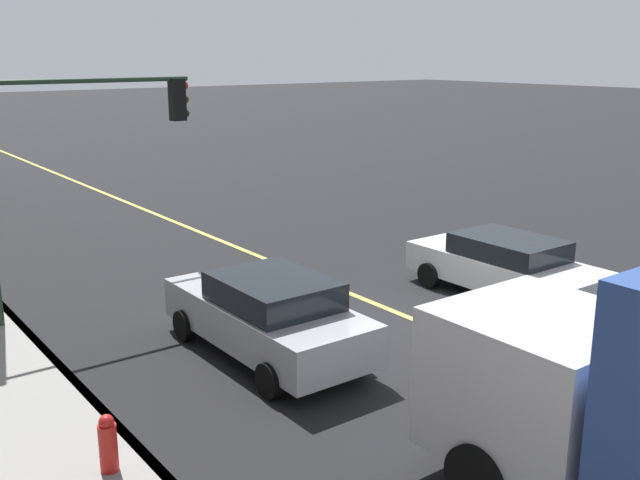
% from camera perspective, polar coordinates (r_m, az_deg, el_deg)
% --- Properties ---
extents(ground, '(200.00, 200.00, 0.00)m').
position_cam_1_polar(ground, '(15.19, 7.98, -6.49)').
color(ground, black).
extents(curb_edge, '(80.00, 0.16, 0.15)m').
position_cam_1_polar(curb_edge, '(11.80, -16.70, -13.02)').
color(curb_edge, slate).
rests_on(curb_edge, ground).
extents(lane_stripe_center, '(80.00, 0.16, 0.01)m').
position_cam_1_polar(lane_stripe_center, '(15.19, 7.98, -6.47)').
color(lane_stripe_center, '#D8CC4C').
rests_on(lane_stripe_center, ground).
extents(car_silver, '(4.60, 2.03, 1.54)m').
position_cam_1_polar(car_silver, '(13.30, -4.14, -5.83)').
color(car_silver, '#A8AAB2').
rests_on(car_silver, ground).
extents(car_white, '(4.68, 1.92, 1.42)m').
position_cam_1_polar(car_white, '(16.89, 14.45, -1.98)').
color(car_white, silver).
rests_on(car_white, ground).
extents(traffic_light_mast, '(0.28, 4.44, 5.17)m').
position_cam_1_polar(traffic_light_mast, '(15.57, -18.73, 7.03)').
color(traffic_light_mast, '#1E3823').
rests_on(traffic_light_mast, ground).
extents(fire_hydrant, '(0.24, 0.24, 0.94)m').
position_cam_1_polar(fire_hydrant, '(10.10, -16.31, -15.45)').
color(fire_hydrant, red).
rests_on(fire_hydrant, ground).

